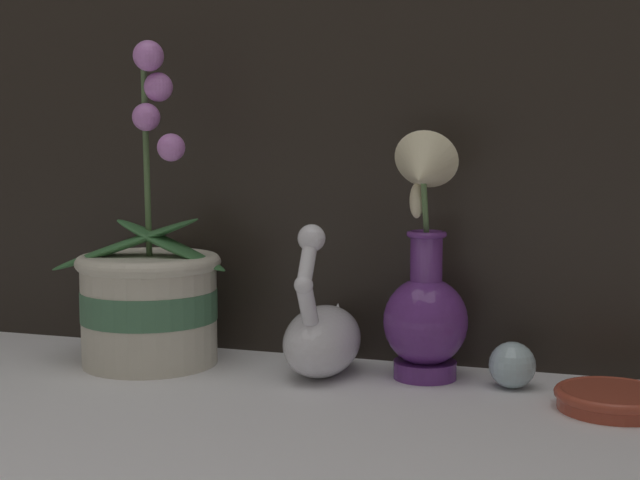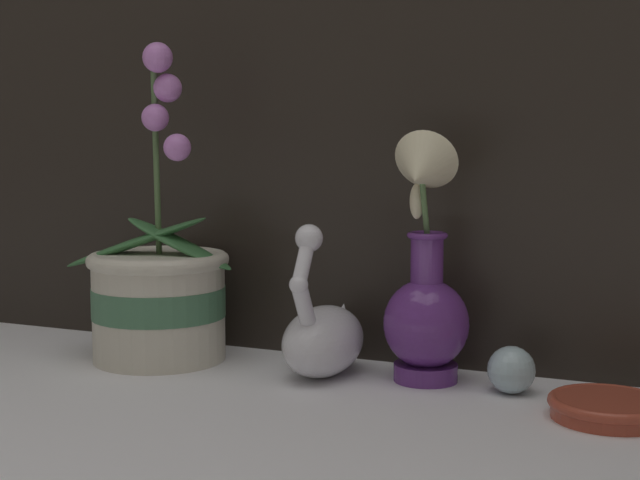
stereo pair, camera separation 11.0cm
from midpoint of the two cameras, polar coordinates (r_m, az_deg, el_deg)
The scene contains 6 objects.
ground_plane at distance 1.02m, azimuth 2.44°, elevation -10.53°, with size 2.80×2.80×0.00m, color white.
orchid_potted_plant at distance 1.21m, azimuth -7.74°, elevation -3.39°, with size 0.24×0.19×0.42m.
swan_figurine at distance 1.13m, azimuth 3.03°, elevation -6.11°, with size 0.09×0.18×0.20m.
blue_vase at distance 1.10m, azimuth 9.60°, elevation -3.56°, with size 0.11×0.12×0.31m.
glass_sphere at distance 1.09m, azimuth 15.03°, elevation -8.07°, with size 0.06×0.06×0.06m.
amber_dish at distance 1.03m, azimuth 20.97°, elevation -9.97°, with size 0.13×0.13×0.02m.
Camera 2 is at (0.40, -0.89, 0.29)m, focal length 50.00 mm.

